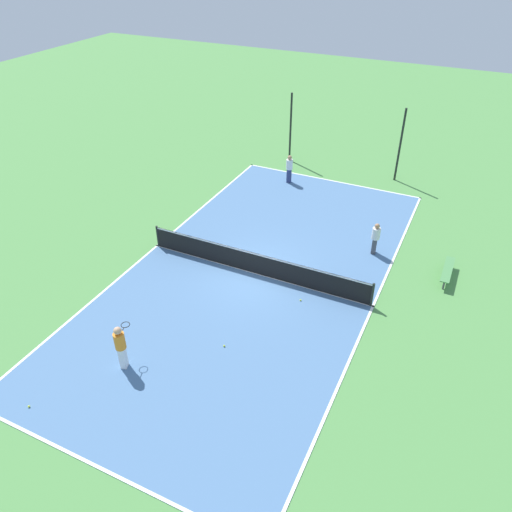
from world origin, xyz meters
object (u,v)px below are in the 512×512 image
at_px(player_far_white, 376,237).
at_px(tennis_ball_midcourt, 301,300).
at_px(player_center_orange, 121,344).
at_px(fence_post_back_left, 291,128).
at_px(player_near_white, 289,167).
at_px(tennis_ball_right_alley, 224,346).
at_px(fence_post_back_right, 400,145).
at_px(tennis_ball_near_net, 29,406).
at_px(bench, 448,270).
at_px(tennis_net, 256,263).

distance_m(player_far_white, tennis_ball_midcourt, 4.92).
height_order(player_center_orange, fence_post_back_left, fence_post_back_left).
height_order(player_near_white, tennis_ball_midcourt, player_near_white).
bearing_deg(player_near_white, fence_post_back_left, 99.46).
xyz_separation_m(player_near_white, fence_post_back_left, (-1.16, 2.91, 1.14)).
height_order(tennis_ball_midcourt, fence_post_back_left, fence_post_back_left).
xyz_separation_m(tennis_ball_right_alley, fence_post_back_right, (2.38, 16.00, 2.01)).
bearing_deg(tennis_ball_midcourt, fence_post_back_right, 85.94).
bearing_deg(tennis_ball_near_net, bench, 49.57).
relative_size(player_far_white, player_near_white, 0.94).
height_order(bench, player_center_orange, player_center_orange).
bearing_deg(fence_post_back_right, bench, -64.66).
bearing_deg(fence_post_back_left, tennis_net, -74.40).
xyz_separation_m(player_center_orange, tennis_ball_midcourt, (4.05, 5.72, -0.96)).
bearing_deg(fence_post_back_left, player_center_orange, -85.14).
height_order(player_far_white, fence_post_back_left, fence_post_back_left).
bearing_deg(tennis_ball_right_alley, tennis_ball_midcourt, 66.85).
relative_size(tennis_net, tennis_ball_near_net, 145.45).
height_order(player_near_white, tennis_ball_right_alley, player_near_white).
relative_size(tennis_ball_right_alley, fence_post_back_right, 0.02).
xyz_separation_m(player_far_white, tennis_ball_near_net, (-7.34, -12.89, -0.81)).
relative_size(player_center_orange, tennis_ball_midcourt, 25.40).
xyz_separation_m(tennis_ball_right_alley, tennis_ball_near_net, (-4.15, -4.85, 0.00)).
bearing_deg(fence_post_back_right, tennis_ball_midcourt, -94.06).
xyz_separation_m(tennis_net, fence_post_back_right, (3.24, 11.61, 1.51)).
bearing_deg(player_near_white, tennis_ball_right_alley, -89.58).
bearing_deg(bench, player_far_white, 80.80).
xyz_separation_m(bench, tennis_ball_right_alley, (-6.40, -7.52, -0.34)).
bearing_deg(player_far_white, tennis_net, -56.17).
distance_m(player_near_white, tennis_ball_right_alley, 13.45).
bearing_deg(tennis_ball_right_alley, player_far_white, 68.33).
bearing_deg(player_far_white, tennis_ball_right_alley, -29.83).
distance_m(tennis_net, player_far_white, 5.47).
bearing_deg(bench, tennis_ball_right_alley, 139.63).
xyz_separation_m(player_far_white, player_center_orange, (-5.75, -10.27, 0.16)).
distance_m(player_far_white, fence_post_back_left, 10.87).
height_order(player_far_white, tennis_ball_midcourt, player_far_white).
distance_m(tennis_net, player_near_white, 8.95).
distance_m(bench, fence_post_back_left, 13.60).
xyz_separation_m(tennis_ball_near_net, fence_post_back_left, (0.04, 20.85, 2.01)).
distance_m(tennis_net, tennis_ball_near_net, 9.82).
xyz_separation_m(bench, player_near_white, (-9.34, 5.57, 0.53)).
relative_size(bench, fence_post_back_right, 0.48).
distance_m(player_near_white, fence_post_back_left, 3.33).
bearing_deg(tennis_net, tennis_ball_near_net, -109.57).
relative_size(player_near_white, tennis_ball_midcourt, 23.44).
distance_m(bench, tennis_ball_right_alley, 9.88).
xyz_separation_m(player_far_white, player_near_white, (-6.14, 5.05, 0.06)).
height_order(tennis_net, tennis_ball_midcourt, tennis_net).
xyz_separation_m(tennis_ball_near_net, tennis_ball_midcourt, (5.64, 8.35, 0.00)).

